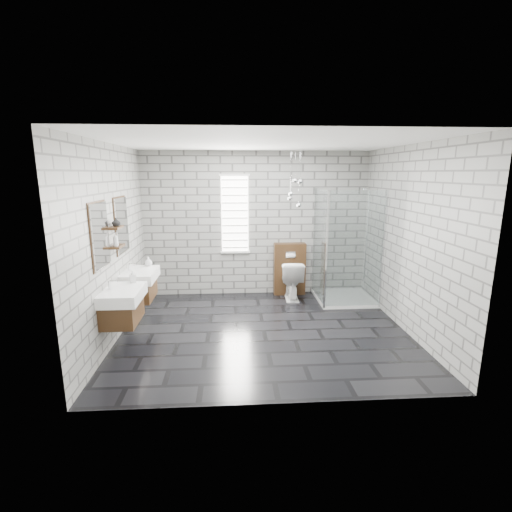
{
  "coord_description": "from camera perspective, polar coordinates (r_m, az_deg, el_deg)",
  "views": [
    {
      "loc": [
        -0.45,
        -5.14,
        2.3
      ],
      "look_at": [
        -0.1,
        0.35,
        1.07
      ],
      "focal_mm": 26.0,
      "sensor_mm": 36.0,
      "label": 1
    }
  ],
  "objects": [
    {
      "name": "vanity_left",
      "position": [
        5.09,
        -20.24,
        -5.83
      ],
      "size": [
        0.47,
        0.7,
        1.57
      ],
      "color": "#3F2713",
      "rests_on": "wall_left"
    },
    {
      "name": "vanity_right",
      "position": [
        5.94,
        -17.77,
        -3.04
      ],
      "size": [
        0.47,
        0.7,
        1.57
      ],
      "color": "#3F2713",
      "rests_on": "wall_left"
    },
    {
      "name": "wall_left",
      "position": [
        5.48,
        -21.26,
        1.79
      ],
      "size": [
        0.02,
        3.6,
        2.7
      ],
      "primitive_type": "cube",
      "color": "gray",
      "rests_on": "floor"
    },
    {
      "name": "shelf_lower",
      "position": [
        5.42,
        -20.58,
        1.4
      ],
      "size": [
        0.14,
        0.3,
        0.03
      ],
      "primitive_type": "cube",
      "color": "#3F2713",
      "rests_on": "wall_left"
    },
    {
      "name": "shelf_upper",
      "position": [
        5.38,
        -20.8,
        4.12
      ],
      "size": [
        0.14,
        0.3,
        0.03
      ],
      "primitive_type": "cube",
      "color": "#3F2713",
      "rests_on": "wall_left"
    },
    {
      "name": "floor",
      "position": [
        5.65,
        1.22,
        -11.49
      ],
      "size": [
        4.2,
        3.6,
        0.02
      ],
      "primitive_type": "cube",
      "color": "black",
      "rests_on": "ground"
    },
    {
      "name": "cistern_panel",
      "position": [
        7.15,
        5.17,
        -1.98
      ],
      "size": [
        0.6,
        0.2,
        1.0
      ],
      "primitive_type": "cube",
      "color": "#3F2713",
      "rests_on": "floor"
    },
    {
      "name": "soap_bottle_b",
      "position": [
        6.15,
        -16.23,
        -0.8
      ],
      "size": [
        0.12,
        0.12,
        0.15
      ],
      "primitive_type": "imported",
      "rotation": [
        0.0,
        0.0,
        0.05
      ],
      "color": "#B2B2B2",
      "rests_on": "vanity_right"
    },
    {
      "name": "wall_front",
      "position": [
        3.49,
        3.86,
        -3.19
      ],
      "size": [
        4.2,
        0.02,
        2.7
      ],
      "primitive_type": "cube",
      "color": "gray",
      "rests_on": "floor"
    },
    {
      "name": "soap_bottle_c",
      "position": [
        5.32,
        -20.81,
        2.38
      ],
      "size": [
        0.08,
        0.08,
        0.19
      ],
      "primitive_type": "imported",
      "rotation": [
        0.0,
        0.0,
        -0.05
      ],
      "color": "#B2B2B2",
      "rests_on": "shelf_lower"
    },
    {
      "name": "window",
      "position": [
        6.96,
        -3.28,
        6.43
      ],
      "size": [
        0.56,
        0.05,
        1.48
      ],
      "color": "white",
      "rests_on": "wall_back"
    },
    {
      "name": "wall_right",
      "position": [
        5.82,
        22.49,
        2.27
      ],
      "size": [
        0.02,
        3.6,
        2.7
      ],
      "primitive_type": "cube",
      "color": "gray",
      "rests_on": "floor"
    },
    {
      "name": "soap_bottle_a",
      "position": [
        5.29,
        -18.46,
        -2.99
      ],
      "size": [
        0.1,
        0.1,
        0.17
      ],
      "primitive_type": "imported",
      "rotation": [
        0.0,
        0.0,
        0.37
      ],
      "color": "#B2B2B2",
      "rests_on": "vanity_left"
    },
    {
      "name": "ceiling",
      "position": [
        5.17,
        1.37,
        17.18
      ],
      "size": [
        4.2,
        3.6,
        0.02
      ],
      "primitive_type": "cube",
      "color": "white",
      "rests_on": "wall_back"
    },
    {
      "name": "flush_plate",
      "position": [
        6.98,
        5.35,
        0.18
      ],
      "size": [
        0.18,
        0.01,
        0.12
      ],
      "primitive_type": "cube",
      "color": "silver",
      "rests_on": "cistern_panel"
    },
    {
      "name": "pendant_cluster",
      "position": [
        6.6,
        6.01,
        9.89
      ],
      "size": [
        0.27,
        0.23,
        0.99
      ],
      "color": "silver",
      "rests_on": "ceiling"
    },
    {
      "name": "vase",
      "position": [
        5.37,
        -20.73,
        4.91
      ],
      "size": [
        0.14,
        0.14,
        0.12
      ],
      "primitive_type": "imported",
      "rotation": [
        0.0,
        0.0,
        -0.31
      ],
      "color": "#B2B2B2",
      "rests_on": "shelf_upper"
    },
    {
      "name": "wall_back",
      "position": [
        7.03,
        0.02,
        4.87
      ],
      "size": [
        4.2,
        0.02,
        2.7
      ],
      "primitive_type": "cube",
      "color": "gray",
      "rests_on": "floor"
    },
    {
      "name": "toilet",
      "position": [
        6.95,
        5.46,
        -3.6
      ],
      "size": [
        0.44,
        0.73,
        0.72
      ],
      "primitive_type": "imported",
      "rotation": [
        0.0,
        0.0,
        3.1
      ],
      "color": "white",
      "rests_on": "floor"
    },
    {
      "name": "shower_enclosure",
      "position": [
        6.86,
        13.0,
        -2.89
      ],
      "size": [
        1.0,
        1.0,
        2.03
      ],
      "color": "white",
      "rests_on": "floor"
    }
  ]
}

